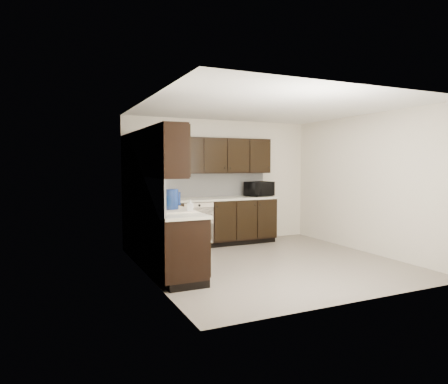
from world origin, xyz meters
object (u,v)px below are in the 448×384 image
at_px(sink, 171,215).
at_px(storage_bin, 159,200).
at_px(microwave, 259,189).
at_px(toaster_oven, 139,195).
at_px(blue_pitcher, 171,200).

relative_size(sink, storage_bin, 1.80).
bearing_deg(sink, microwave, 35.13).
bearing_deg(toaster_oven, sink, -98.41).
height_order(sink, storage_bin, sink).
bearing_deg(microwave, sink, -159.01).
distance_m(microwave, blue_pitcher, 2.97).
bearing_deg(storage_bin, blue_pitcher, -89.80).
bearing_deg(microwave, blue_pitcher, -158.79).
xyz_separation_m(toaster_oven, storage_bin, (0.08, -1.06, -0.01)).
xyz_separation_m(microwave, toaster_oven, (-2.50, 0.01, -0.05)).
distance_m(microwave, storage_bin, 2.64).
bearing_deg(storage_bin, sink, -90.57).
xyz_separation_m(sink, toaster_oven, (-0.07, 1.72, 0.16)).
distance_m(sink, storage_bin, 0.68).
xyz_separation_m(sink, microwave, (2.43, 1.71, 0.21)).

